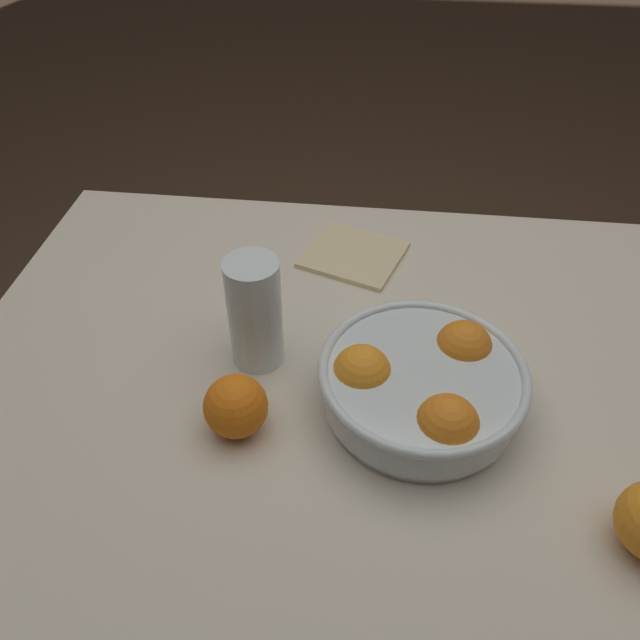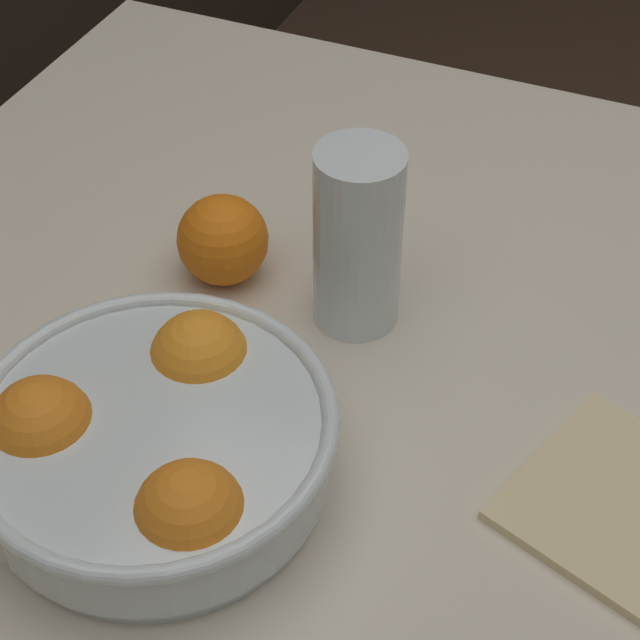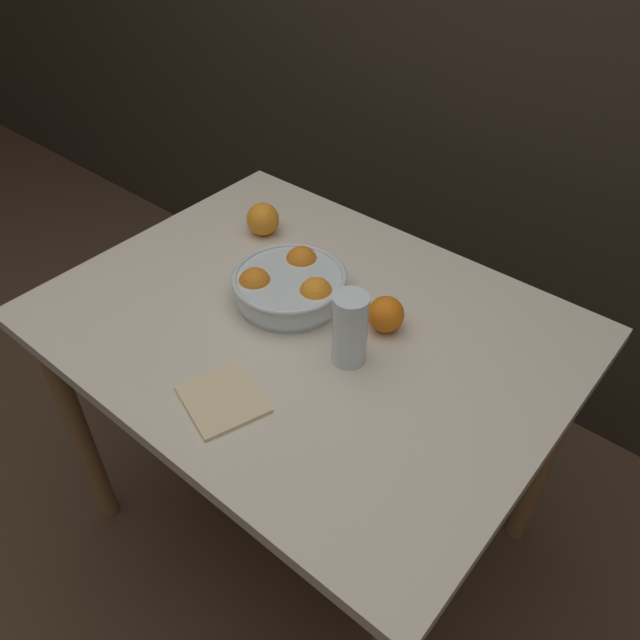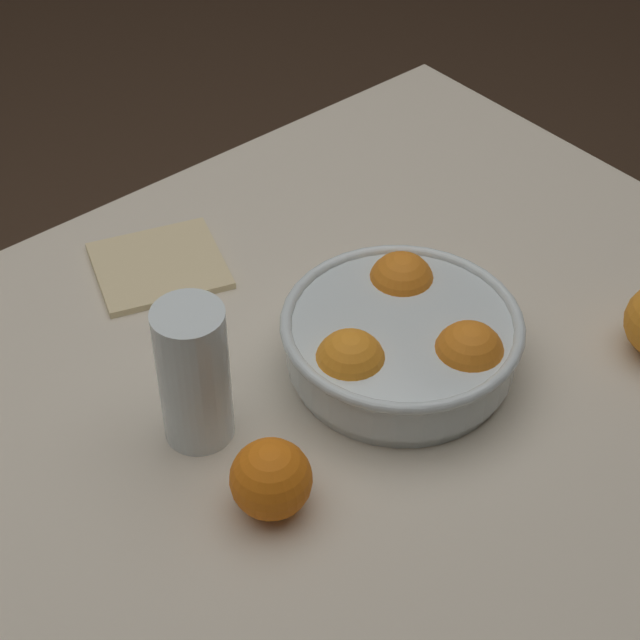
{
  "view_description": "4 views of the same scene",
  "coord_description": "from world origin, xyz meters",
  "views": [
    {
      "loc": [
        -0.01,
        0.52,
        1.34
      ],
      "look_at": [
        0.06,
        -0.04,
        0.83
      ],
      "focal_mm": 35.0,
      "sensor_mm": 36.0,
      "label": 1
    },
    {
      "loc": [
        -0.44,
        -0.25,
        1.34
      ],
      "look_at": [
        0.06,
        -0.03,
        0.82
      ],
      "focal_mm": 60.0,
      "sensor_mm": 36.0,
      "label": 2
    },
    {
      "loc": [
        0.64,
        -0.72,
        1.6
      ],
      "look_at": [
        0.06,
        -0.03,
        0.81
      ],
      "focal_mm": 35.0,
      "sensor_mm": 36.0,
      "label": 3
    },
    {
      "loc": [
        0.49,
        0.57,
        1.53
      ],
      "look_at": [
        0.0,
        -0.01,
        0.84
      ],
      "focal_mm": 60.0,
      "sensor_mm": 36.0,
      "label": 4
    }
  ],
  "objects": [
    {
      "name": "fruit_bowl",
      "position": [
        -0.07,
        0.03,
        0.8
      ],
      "size": [
        0.24,
        0.24,
        0.09
      ],
      "color": "silver",
      "rests_on": "dining_table"
    },
    {
      "name": "juice_glass",
      "position": [
        0.14,
        -0.03,
        0.83
      ],
      "size": [
        0.07,
        0.07,
        0.15
      ],
      "color": "#F4A314",
      "rests_on": "dining_table"
    },
    {
      "name": "orange_loose_near_bowl",
      "position": [
        0.14,
        0.08,
        0.8
      ],
      "size": [
        0.07,
        0.07,
        0.07
      ],
      "primitive_type": "sphere",
      "color": "orange",
      "rests_on": "dining_table"
    },
    {
      "name": "napkin",
      "position": [
        0.03,
        -0.26,
        0.76
      ],
      "size": [
        0.18,
        0.17,
        0.01
      ],
      "primitive_type": "cube",
      "rotation": [
        0.0,
        0.0,
        -0.33
      ],
      "color": "beige",
      "rests_on": "dining_table"
    },
    {
      "name": "dining_table",
      "position": [
        0.0,
        0.0,
        0.66
      ],
      "size": [
        1.05,
        0.81,
        0.76
      ],
      "color": "beige",
      "rests_on": "ground_plane"
    }
  ]
}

